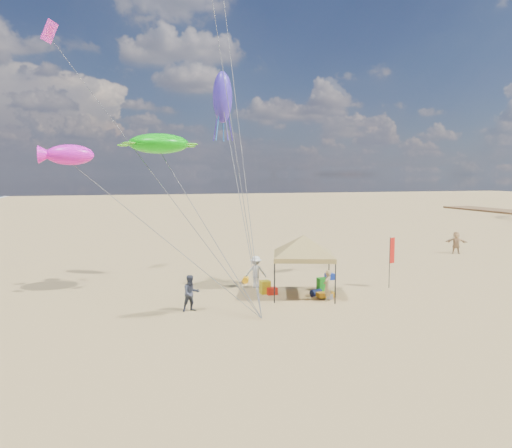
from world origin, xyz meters
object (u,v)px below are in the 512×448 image
at_px(chair_yellow, 265,287).
at_px(person_far_c, 456,242).
at_px(cooler_red, 272,291).
at_px(beach_cart, 326,295).
at_px(canopy_tent, 304,237).
at_px(person_near_a, 327,286).
at_px(chair_green, 322,284).
at_px(feather_flag, 391,254).
at_px(person_near_b, 191,293).
at_px(cooler_blue, 330,276).
at_px(person_near_c, 256,272).

height_order(chair_yellow, person_far_c, person_far_c).
height_order(cooler_red, beach_cart, cooler_red).
bearing_deg(canopy_tent, person_near_a, -59.50).
height_order(chair_green, chair_yellow, same).
xyz_separation_m(feather_flag, beach_cart, (-4.59, -1.20, -1.75)).
xyz_separation_m(person_near_b, person_far_c, (23.43, 10.64, 0.04)).
bearing_deg(chair_yellow, person_far_c, 23.70).
bearing_deg(cooler_blue, beach_cart, -117.89).
bearing_deg(person_far_c, cooler_red, -122.55).
height_order(cooler_red, person_far_c, person_far_c).
distance_m(cooler_red, person_far_c, 20.69).
distance_m(canopy_tent, beach_cart, 3.18).
relative_size(person_near_b, person_far_c, 0.95).
xyz_separation_m(canopy_tent, person_near_c, (-1.83, 2.56, -2.22)).
bearing_deg(cooler_red, chair_yellow, 131.45).
relative_size(canopy_tent, beach_cart, 6.39).
bearing_deg(person_near_c, cooler_blue, -154.49).
relative_size(beach_cart, person_near_a, 0.57).
xyz_separation_m(feather_flag, person_far_c, (11.77, 9.09, -1.04)).
xyz_separation_m(canopy_tent, chair_green, (1.50, 0.85, -2.78)).
distance_m(canopy_tent, chair_green, 3.27).
distance_m(person_near_c, person_far_c, 20.33).
distance_m(person_near_a, person_near_b, 6.92).
distance_m(cooler_blue, chair_yellow, 5.36).
distance_m(chair_yellow, person_near_a, 3.54).
distance_m(feather_flag, chair_green, 4.35).
distance_m(feather_flag, chair_yellow, 7.48).
distance_m(canopy_tent, person_near_c, 3.85).
xyz_separation_m(cooler_red, person_near_c, (-0.36, 1.77, 0.72)).
distance_m(cooler_blue, chair_green, 2.97).
relative_size(canopy_tent, person_near_a, 3.63).
bearing_deg(canopy_tent, cooler_blue, 46.81).
bearing_deg(chair_yellow, cooler_blue, 24.46).
bearing_deg(cooler_red, beach_cart, -33.80).
distance_m(cooler_red, person_near_b, 5.11).
bearing_deg(person_near_c, canopy_tent, 142.20).
xyz_separation_m(canopy_tent, cooler_red, (-1.47, 0.78, -2.94)).
height_order(feather_flag, chair_green, feather_flag).
relative_size(chair_green, chair_yellow, 1.00).
distance_m(cooler_blue, beach_cart, 4.69).
relative_size(chair_yellow, person_near_b, 0.41).
bearing_deg(beach_cart, person_near_c, 129.17).
xyz_separation_m(beach_cart, person_far_c, (16.36, 10.29, 0.71)).
xyz_separation_m(chair_yellow, beach_cart, (2.68, -1.93, -0.15)).
relative_size(beach_cart, person_near_b, 0.52).
distance_m(person_near_a, person_near_c, 4.67).
bearing_deg(feather_flag, beach_cart, -165.31).
height_order(cooler_red, person_near_b, person_near_b).
bearing_deg(chair_yellow, beach_cart, -35.70).
height_order(person_near_a, person_near_c, person_near_c).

